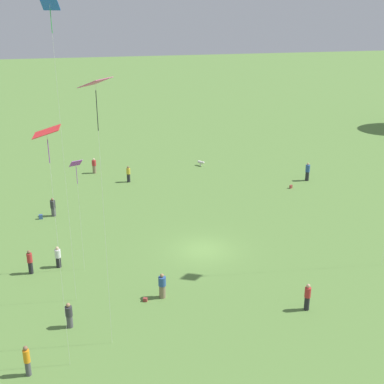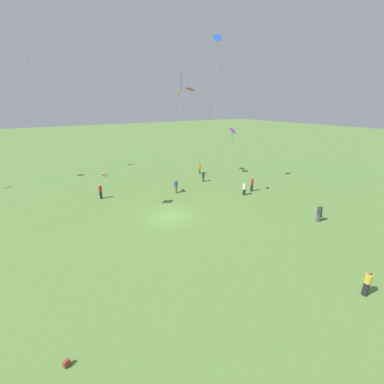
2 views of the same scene
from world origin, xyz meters
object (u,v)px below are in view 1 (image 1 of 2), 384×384
Objects in this scene: person_9 at (162,286)px; person_0 at (128,174)px; kite_7 at (51,23)px; dog_1 at (201,162)px; person_8 at (307,172)px; person_11 at (94,166)px; picnic_bag_1 at (291,187)px; person_3 at (58,257)px; kite_1 at (76,168)px; person_4 at (307,297)px; person_6 at (30,262)px; picnic_bag_2 at (145,300)px; kite_0 at (47,139)px; person_10 at (69,315)px; person_2 at (27,360)px; person_1 at (53,207)px; picnic_bag_0 at (41,217)px; kite_4 at (96,92)px.

person_0 is at bearing -122.49° from person_9.
kite_7 is 22.13× the size of dog_1.
person_8 is 1.15× the size of person_11.
picnic_bag_1 is at bearing -159.64° from person_8.
person_9 is (5.29, 6.61, 0.05)m from person_3.
kite_1 reaches higher than dog_1.
person_4 is 8.98m from person_9.
person_4 is 1.01× the size of person_6.
kite_7 reaches higher than person_9.
picnic_bag_2 is (25.85, -9.03, -0.27)m from dog_1.
person_9 is 5.19× the size of picnic_bag_1.
kite_0 is (10.79, 0.96, 11.40)m from person_3.
dog_1 reaches higher than picnic_bag_2.
picnic_bag_1 is at bearing -82.13° from person_11.
kite_0 is 35.93m from dog_1.
person_3 is 0.99× the size of person_10.
person_0 is 16.19m from picnic_bag_1.
person_2 is 9.70m from person_9.
person_6 is 29.56m from person_8.
person_3 is 0.94× the size of person_9.
person_9 is (4.74, 8.45, -0.05)m from person_6.
person_0 is 0.94× the size of person_4.
person_1 is 4.23× the size of picnic_bag_0.
person_8 is 22.14m from person_11.
picnic_bag_2 is (-3.82, 2.27, -13.80)m from kite_4.
person_11 is (-28.40, -12.13, -0.09)m from person_4.
person_4 reaches higher than person_11.
person_10 is at bearing -131.05° from kite_0.
person_1 reaches higher than person_11.
kite_1 is 24.61m from picnic_bag_1.
person_1 is at bearing 1.50° from dog_1.
person_4 reaches higher than person_9.
person_3 reaches higher than picnic_bag_0.
person_10 is at bearing -61.02° from person_1.
person_3 is at bearing -126.86° from kite_0.
person_1 is at bearing -157.08° from picnic_bag_2.
kite_7 is at bearing -158.24° from person_8.
kite_0 reaches higher than person_0.
person_4 reaches higher than person_3.
person_4 reaches higher than picnic_bag_0.
dog_1 is (-25.61, 7.91, -0.44)m from person_9.
kite_0 is 11.21m from kite_1.
person_2 is at bearing -49.19° from picnic_bag_2.
person_8 is at bearing 33.11° from person_1.
person_10 is at bearing 9.57° from picnic_bag_0.
kite_0 is at bearing -61.83° from person_1.
person_0 reaches higher than person_3.
picnic_bag_0 is at bearing -47.87° from kite_1.
kite_1 is at bearing 101.56° from person_4.
kite_1 is at bearing 4.60° from person_10.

